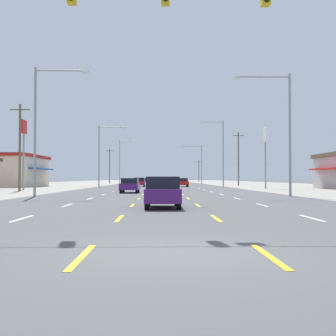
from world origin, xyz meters
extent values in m
plane|color=#4C4C4F|center=(0.00, 66.00, 0.00)|extent=(572.00, 572.00, 0.00)
cube|color=gray|center=(-24.75, 66.00, 0.00)|extent=(28.00, 440.00, 0.01)
cube|color=gray|center=(24.75, 66.00, 0.00)|extent=(28.00, 440.00, 0.01)
cube|color=white|center=(-5.25, 7.00, 0.01)|extent=(0.14, 2.60, 0.01)
cube|color=white|center=(-5.25, 14.50, 0.01)|extent=(0.14, 2.60, 0.01)
cube|color=white|center=(-5.25, 22.00, 0.01)|extent=(0.14, 2.60, 0.01)
cube|color=white|center=(-5.25, 29.50, 0.01)|extent=(0.14, 2.60, 0.01)
cube|color=white|center=(-5.25, 37.00, 0.01)|extent=(0.14, 2.60, 0.01)
cube|color=white|center=(-5.25, 44.50, 0.01)|extent=(0.14, 2.60, 0.01)
cube|color=white|center=(-5.25, 52.00, 0.01)|extent=(0.14, 2.60, 0.01)
cube|color=white|center=(-5.25, 59.50, 0.01)|extent=(0.14, 2.60, 0.01)
cube|color=white|center=(-5.25, 67.00, 0.01)|extent=(0.14, 2.60, 0.01)
cube|color=white|center=(-5.25, 74.50, 0.01)|extent=(0.14, 2.60, 0.01)
cube|color=white|center=(-5.25, 82.00, 0.01)|extent=(0.14, 2.60, 0.01)
cube|color=white|center=(-5.25, 89.50, 0.01)|extent=(0.14, 2.60, 0.01)
cube|color=white|center=(-5.25, 97.00, 0.01)|extent=(0.14, 2.60, 0.01)
cube|color=white|center=(-5.25, 104.50, 0.01)|extent=(0.14, 2.60, 0.01)
cube|color=white|center=(-5.25, 112.00, 0.01)|extent=(0.14, 2.60, 0.01)
cube|color=white|center=(-5.25, 119.50, 0.01)|extent=(0.14, 2.60, 0.01)
cube|color=white|center=(-5.25, 127.00, 0.01)|extent=(0.14, 2.60, 0.01)
cube|color=white|center=(-5.25, 134.50, 0.01)|extent=(0.14, 2.60, 0.01)
cube|color=white|center=(-5.25, 142.00, 0.01)|extent=(0.14, 2.60, 0.01)
cube|color=white|center=(-5.25, 149.50, 0.01)|extent=(0.14, 2.60, 0.01)
cube|color=white|center=(-5.25, 157.00, 0.01)|extent=(0.14, 2.60, 0.01)
cube|color=white|center=(-5.25, 164.50, 0.01)|extent=(0.14, 2.60, 0.01)
cube|color=white|center=(-5.25, 172.00, 0.01)|extent=(0.14, 2.60, 0.01)
cube|color=white|center=(-5.25, 179.50, 0.01)|extent=(0.14, 2.60, 0.01)
cube|color=white|center=(-5.25, 187.00, 0.01)|extent=(0.14, 2.60, 0.01)
cube|color=white|center=(-5.25, 194.50, 0.01)|extent=(0.14, 2.60, 0.01)
cube|color=white|center=(-5.25, 202.00, 0.01)|extent=(0.14, 2.60, 0.01)
cube|color=white|center=(-5.25, 209.50, 0.01)|extent=(0.14, 2.60, 0.01)
cube|color=white|center=(-5.25, 217.00, 0.01)|extent=(0.14, 2.60, 0.01)
cube|color=yellow|center=(-1.75, -0.50, 0.01)|extent=(0.14, 2.60, 0.01)
cube|color=yellow|center=(-1.75, 7.00, 0.01)|extent=(0.14, 2.60, 0.01)
cube|color=yellow|center=(-1.75, 14.50, 0.01)|extent=(0.14, 2.60, 0.01)
cube|color=yellow|center=(-1.75, 22.00, 0.01)|extent=(0.14, 2.60, 0.01)
cube|color=yellow|center=(-1.75, 29.50, 0.01)|extent=(0.14, 2.60, 0.01)
cube|color=yellow|center=(-1.75, 37.00, 0.01)|extent=(0.14, 2.60, 0.01)
cube|color=yellow|center=(-1.75, 44.50, 0.01)|extent=(0.14, 2.60, 0.01)
cube|color=yellow|center=(-1.75, 52.00, 0.01)|extent=(0.14, 2.60, 0.01)
cube|color=yellow|center=(-1.75, 59.50, 0.01)|extent=(0.14, 2.60, 0.01)
cube|color=yellow|center=(-1.75, 67.00, 0.01)|extent=(0.14, 2.60, 0.01)
cube|color=yellow|center=(-1.75, 74.50, 0.01)|extent=(0.14, 2.60, 0.01)
cube|color=yellow|center=(-1.75, 82.00, 0.01)|extent=(0.14, 2.60, 0.01)
cube|color=yellow|center=(-1.75, 89.50, 0.01)|extent=(0.14, 2.60, 0.01)
cube|color=yellow|center=(-1.75, 97.00, 0.01)|extent=(0.14, 2.60, 0.01)
cube|color=yellow|center=(-1.75, 104.50, 0.01)|extent=(0.14, 2.60, 0.01)
cube|color=yellow|center=(-1.75, 112.00, 0.01)|extent=(0.14, 2.60, 0.01)
cube|color=yellow|center=(-1.75, 119.50, 0.01)|extent=(0.14, 2.60, 0.01)
cube|color=yellow|center=(-1.75, 127.00, 0.01)|extent=(0.14, 2.60, 0.01)
cube|color=yellow|center=(-1.75, 134.50, 0.01)|extent=(0.14, 2.60, 0.01)
cube|color=yellow|center=(-1.75, 142.00, 0.01)|extent=(0.14, 2.60, 0.01)
cube|color=yellow|center=(-1.75, 149.50, 0.01)|extent=(0.14, 2.60, 0.01)
cube|color=yellow|center=(-1.75, 157.00, 0.01)|extent=(0.14, 2.60, 0.01)
cube|color=yellow|center=(-1.75, 164.50, 0.01)|extent=(0.14, 2.60, 0.01)
cube|color=yellow|center=(-1.75, 172.00, 0.01)|extent=(0.14, 2.60, 0.01)
cube|color=yellow|center=(-1.75, 179.50, 0.01)|extent=(0.14, 2.60, 0.01)
cube|color=yellow|center=(-1.75, 187.00, 0.01)|extent=(0.14, 2.60, 0.01)
cube|color=yellow|center=(-1.75, 194.50, 0.01)|extent=(0.14, 2.60, 0.01)
cube|color=yellow|center=(-1.75, 202.00, 0.01)|extent=(0.14, 2.60, 0.01)
cube|color=yellow|center=(-1.75, 209.50, 0.01)|extent=(0.14, 2.60, 0.01)
cube|color=yellow|center=(-1.75, 217.00, 0.01)|extent=(0.14, 2.60, 0.01)
cube|color=yellow|center=(1.75, -0.50, 0.01)|extent=(0.14, 2.60, 0.01)
cube|color=yellow|center=(1.75, 7.00, 0.01)|extent=(0.14, 2.60, 0.01)
cube|color=yellow|center=(1.75, 14.50, 0.01)|extent=(0.14, 2.60, 0.01)
cube|color=yellow|center=(1.75, 22.00, 0.01)|extent=(0.14, 2.60, 0.01)
cube|color=yellow|center=(1.75, 29.50, 0.01)|extent=(0.14, 2.60, 0.01)
cube|color=yellow|center=(1.75, 37.00, 0.01)|extent=(0.14, 2.60, 0.01)
cube|color=yellow|center=(1.75, 44.50, 0.01)|extent=(0.14, 2.60, 0.01)
cube|color=yellow|center=(1.75, 52.00, 0.01)|extent=(0.14, 2.60, 0.01)
cube|color=yellow|center=(1.75, 59.50, 0.01)|extent=(0.14, 2.60, 0.01)
cube|color=yellow|center=(1.75, 67.00, 0.01)|extent=(0.14, 2.60, 0.01)
cube|color=yellow|center=(1.75, 74.50, 0.01)|extent=(0.14, 2.60, 0.01)
cube|color=yellow|center=(1.75, 82.00, 0.01)|extent=(0.14, 2.60, 0.01)
cube|color=yellow|center=(1.75, 89.50, 0.01)|extent=(0.14, 2.60, 0.01)
cube|color=yellow|center=(1.75, 97.00, 0.01)|extent=(0.14, 2.60, 0.01)
cube|color=yellow|center=(1.75, 104.50, 0.01)|extent=(0.14, 2.60, 0.01)
cube|color=yellow|center=(1.75, 112.00, 0.01)|extent=(0.14, 2.60, 0.01)
cube|color=yellow|center=(1.75, 119.50, 0.01)|extent=(0.14, 2.60, 0.01)
cube|color=yellow|center=(1.75, 127.00, 0.01)|extent=(0.14, 2.60, 0.01)
cube|color=yellow|center=(1.75, 134.50, 0.01)|extent=(0.14, 2.60, 0.01)
cube|color=yellow|center=(1.75, 142.00, 0.01)|extent=(0.14, 2.60, 0.01)
cube|color=yellow|center=(1.75, 149.50, 0.01)|extent=(0.14, 2.60, 0.01)
cube|color=yellow|center=(1.75, 157.00, 0.01)|extent=(0.14, 2.60, 0.01)
cube|color=yellow|center=(1.75, 164.50, 0.01)|extent=(0.14, 2.60, 0.01)
cube|color=yellow|center=(1.75, 172.00, 0.01)|extent=(0.14, 2.60, 0.01)
cube|color=yellow|center=(1.75, 179.50, 0.01)|extent=(0.14, 2.60, 0.01)
cube|color=yellow|center=(1.75, 187.00, 0.01)|extent=(0.14, 2.60, 0.01)
cube|color=yellow|center=(1.75, 194.50, 0.01)|extent=(0.14, 2.60, 0.01)
cube|color=yellow|center=(1.75, 202.00, 0.01)|extent=(0.14, 2.60, 0.01)
cube|color=yellow|center=(1.75, 209.50, 0.01)|extent=(0.14, 2.60, 0.01)
cube|color=yellow|center=(1.75, 217.00, 0.01)|extent=(0.14, 2.60, 0.01)
cube|color=white|center=(5.25, 7.00, 0.01)|extent=(0.14, 2.60, 0.01)
cube|color=white|center=(5.25, 14.50, 0.01)|extent=(0.14, 2.60, 0.01)
cube|color=white|center=(5.25, 22.00, 0.01)|extent=(0.14, 2.60, 0.01)
cube|color=white|center=(5.25, 29.50, 0.01)|extent=(0.14, 2.60, 0.01)
cube|color=white|center=(5.25, 37.00, 0.01)|extent=(0.14, 2.60, 0.01)
cube|color=white|center=(5.25, 44.50, 0.01)|extent=(0.14, 2.60, 0.01)
cube|color=white|center=(5.25, 52.00, 0.01)|extent=(0.14, 2.60, 0.01)
cube|color=white|center=(5.25, 59.50, 0.01)|extent=(0.14, 2.60, 0.01)
cube|color=white|center=(5.25, 67.00, 0.01)|extent=(0.14, 2.60, 0.01)
cube|color=white|center=(5.25, 74.50, 0.01)|extent=(0.14, 2.60, 0.01)
cube|color=white|center=(5.25, 82.00, 0.01)|extent=(0.14, 2.60, 0.01)
cube|color=white|center=(5.25, 89.50, 0.01)|extent=(0.14, 2.60, 0.01)
cube|color=white|center=(5.25, 97.00, 0.01)|extent=(0.14, 2.60, 0.01)
cube|color=white|center=(5.25, 104.50, 0.01)|extent=(0.14, 2.60, 0.01)
cube|color=white|center=(5.25, 112.00, 0.01)|extent=(0.14, 2.60, 0.01)
cube|color=white|center=(5.25, 119.50, 0.01)|extent=(0.14, 2.60, 0.01)
cube|color=white|center=(5.25, 127.00, 0.01)|extent=(0.14, 2.60, 0.01)
cube|color=white|center=(5.25, 134.50, 0.01)|extent=(0.14, 2.60, 0.01)
cube|color=white|center=(5.25, 142.00, 0.01)|extent=(0.14, 2.60, 0.01)
cube|color=white|center=(5.25, 149.50, 0.01)|extent=(0.14, 2.60, 0.01)
cube|color=white|center=(5.25, 157.00, 0.01)|extent=(0.14, 2.60, 0.01)
cube|color=white|center=(5.25, 164.50, 0.01)|extent=(0.14, 2.60, 0.01)
cube|color=white|center=(5.25, 172.00, 0.01)|extent=(0.14, 2.60, 0.01)
cube|color=white|center=(5.25, 179.50, 0.01)|extent=(0.14, 2.60, 0.01)
cube|color=white|center=(5.25, 187.00, 0.01)|extent=(0.14, 2.60, 0.01)
cube|color=white|center=(5.25, 194.50, 0.01)|extent=(0.14, 2.60, 0.01)
cube|color=white|center=(5.25, 202.00, 0.01)|extent=(0.14, 2.60, 0.01)
cube|color=white|center=(5.25, 209.50, 0.01)|extent=(0.14, 2.60, 0.01)
cube|color=white|center=(5.25, 217.00, 0.01)|extent=(0.14, 2.60, 0.01)
cube|color=#4C196B|center=(-0.15, 12.59, 0.63)|extent=(1.72, 3.90, 0.66)
cube|color=black|center=(-0.15, 12.34, 1.25)|extent=(1.58, 1.90, 0.58)
cylinder|color=black|center=(-0.89, 13.99, 0.30)|extent=(0.20, 0.60, 0.60)
cylinder|color=black|center=(0.59, 13.99, 0.30)|extent=(0.20, 0.60, 0.60)
cylinder|color=black|center=(-0.89, 11.19, 0.30)|extent=(0.20, 0.60, 0.60)
cylinder|color=black|center=(0.59, 11.19, 0.30)|extent=(0.20, 0.60, 0.60)
cube|color=#4C196B|center=(-3.27, 34.32, 0.63)|extent=(1.80, 4.50, 0.62)
cube|color=black|center=(-3.27, 34.22, 1.20)|extent=(1.62, 2.10, 0.52)
cylinder|color=black|center=(-4.04, 35.87, 0.32)|extent=(0.22, 0.64, 0.64)
cylinder|color=black|center=(-2.50, 35.87, 0.32)|extent=(0.22, 0.64, 0.64)
cylinder|color=black|center=(-4.04, 32.77, 0.32)|extent=(0.22, 0.64, 0.64)
cylinder|color=black|center=(-2.50, 32.77, 0.32)|extent=(0.22, 0.64, 0.64)
cube|color=red|center=(3.60, 63.13, 0.63)|extent=(1.80, 4.50, 0.62)
cube|color=black|center=(3.60, 63.03, 1.20)|extent=(1.62, 2.10, 0.52)
cylinder|color=black|center=(2.83, 64.68, 0.32)|extent=(0.22, 0.64, 0.64)
cylinder|color=black|center=(4.37, 64.68, 0.32)|extent=(0.22, 0.64, 0.64)
cylinder|color=black|center=(2.83, 61.58, 0.32)|extent=(0.22, 0.64, 0.64)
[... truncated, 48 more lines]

